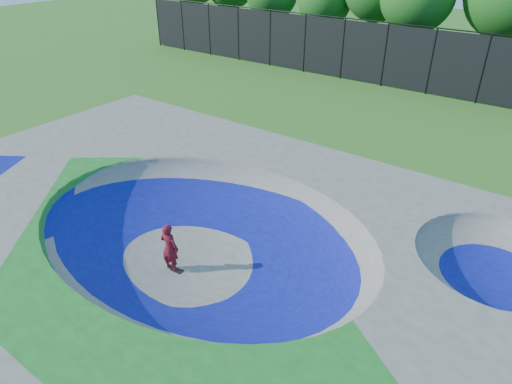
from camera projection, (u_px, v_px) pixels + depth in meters
ground at (204, 263)px, 14.17m from camera, size 120.00×120.00×0.00m
skate_deck at (202, 243)px, 13.80m from camera, size 22.00×14.00×1.50m
skater at (170, 248)px, 13.51m from camera, size 0.64×0.46×1.63m
skateboard at (172, 269)px, 13.90m from camera, size 0.80×0.29×0.05m
fence at (432, 61)px, 27.85m from camera, size 48.09×0.09×4.04m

